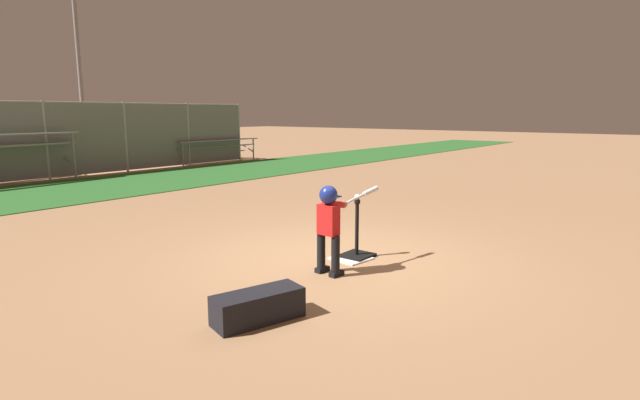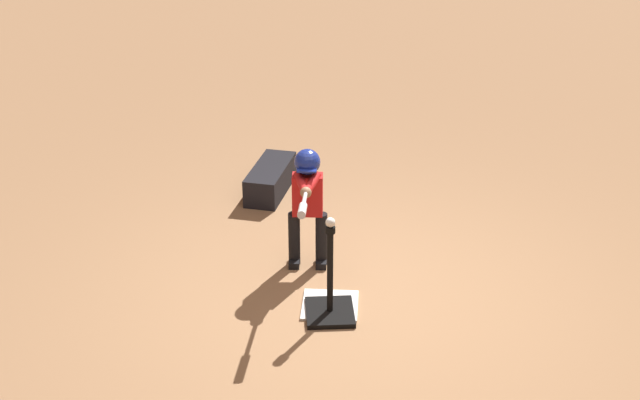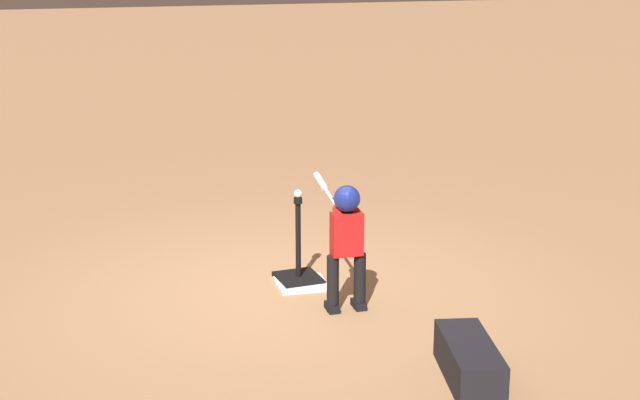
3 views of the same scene
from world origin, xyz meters
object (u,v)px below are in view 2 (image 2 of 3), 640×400
(batting_tee, at_px, (330,302))
(equipment_bag, at_px, (270,179))
(baseball, at_px, (330,222))
(batter_child, at_px, (307,196))

(batting_tee, relative_size, equipment_bag, 0.92)
(batting_tee, xyz_separation_m, baseball, (-0.00, 0.00, 0.69))
(batter_child, xyz_separation_m, equipment_bag, (-1.50, -0.30, -0.53))
(baseball, relative_size, equipment_bag, 0.09)
(baseball, bearing_deg, equipment_bag, -168.97)
(equipment_bag, bearing_deg, batter_child, 27.78)
(batting_tee, relative_size, batter_child, 0.73)
(batter_child, bearing_deg, batting_tee, 10.33)
(batter_child, bearing_deg, baseball, 10.33)
(batter_child, bearing_deg, equipment_bag, -168.62)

